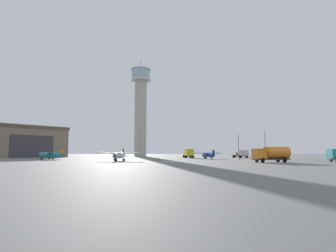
% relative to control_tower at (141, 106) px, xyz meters
% --- Properties ---
extents(ground_plane, '(400.00, 400.00, 0.00)m').
position_rel_control_tower_xyz_m(ground_plane, '(7.98, -65.99, -22.28)').
color(ground_plane, '#60605E').
extents(control_tower, '(8.86, 8.86, 42.87)m').
position_rel_control_tower_xyz_m(control_tower, '(0.00, 0.00, 0.00)').
color(control_tower, '#B2AD9E').
rests_on(control_tower, ground_plane).
extents(hangar, '(31.68, 31.97, 11.37)m').
position_rel_control_tower_xyz_m(hangar, '(-42.61, -17.20, -16.58)').
color(hangar, '#7A6B56').
rests_on(hangar, ground_plane).
extents(airplane_teal, '(7.50, 8.00, 2.80)m').
position_rel_control_tower_xyz_m(airplane_teal, '(-21.94, -48.42, -20.98)').
color(airplane_teal, teal).
rests_on(airplane_teal, ground_plane).
extents(airplane_white, '(9.45, 7.39, 2.78)m').
position_rel_control_tower_xyz_m(airplane_white, '(-2.83, -61.37, -20.99)').
color(airplane_white, white).
rests_on(airplane_white, ground_plane).
extents(airplane_blue, '(8.47, 6.67, 2.53)m').
position_rel_control_tower_xyz_m(airplane_blue, '(20.83, -44.16, -21.10)').
color(airplane_blue, '#2847A8').
rests_on(airplane_blue, ground_plane).
extents(truck_flatbed_silver, '(4.23, 6.64, 2.52)m').
position_rel_control_tower_xyz_m(truck_flatbed_silver, '(33.91, -33.95, -21.05)').
color(truck_flatbed_silver, '#38383D').
rests_on(truck_flatbed_silver, ground_plane).
extents(truck_box_yellow, '(3.35, 6.58, 2.95)m').
position_rel_control_tower_xyz_m(truck_box_yellow, '(16.90, -30.93, -20.62)').
color(truck_box_yellow, '#38383D').
rests_on(truck_box_yellow, ground_plane).
extents(truck_fuel_tanker_orange, '(7.11, 3.80, 3.04)m').
position_rel_control_tower_xyz_m(truck_fuel_tanker_orange, '(27.15, -72.35, -20.59)').
color(truck_fuel_tanker_orange, '#38383D').
rests_on(truck_fuel_tanker_orange, ground_plane).
extents(light_post_west, '(0.44, 0.44, 8.66)m').
position_rel_control_tower_xyz_m(light_post_west, '(37.57, -19.31, -17.13)').
color(light_post_west, '#38383D').
rests_on(light_post_west, ground_plane).
extents(light_post_east, '(0.44, 0.44, 9.84)m').
position_rel_control_tower_xyz_m(light_post_east, '(46.75, -22.01, -16.51)').
color(light_post_east, '#38383D').
rests_on(light_post_east, ground_plane).
extents(traffic_cone_near_left, '(0.36, 0.36, 0.68)m').
position_rel_control_tower_xyz_m(traffic_cone_near_left, '(27.21, -52.22, -21.95)').
color(traffic_cone_near_left, black).
rests_on(traffic_cone_near_left, ground_plane).
extents(traffic_cone_near_right, '(0.36, 0.36, 0.72)m').
position_rel_control_tower_xyz_m(traffic_cone_near_right, '(6.16, -58.51, -21.93)').
color(traffic_cone_near_right, black).
rests_on(traffic_cone_near_right, ground_plane).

